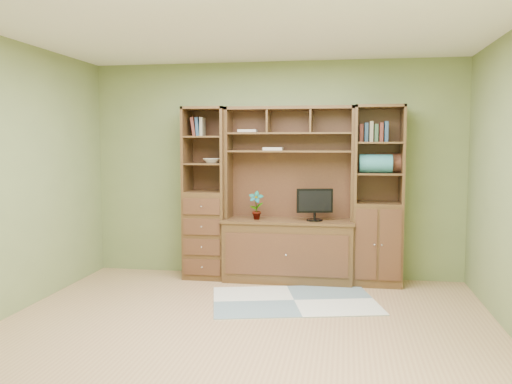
% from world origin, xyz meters
% --- Properties ---
extents(room, '(4.60, 4.10, 2.64)m').
position_xyz_m(room, '(0.00, 0.00, 1.30)').
color(room, tan).
rests_on(room, ground).
extents(center_hutch, '(1.54, 0.53, 2.05)m').
position_xyz_m(center_hutch, '(0.20, 1.73, 1.02)').
color(center_hutch, '#4B301A').
rests_on(center_hutch, ground).
extents(left_tower, '(0.50, 0.45, 2.05)m').
position_xyz_m(left_tower, '(-0.80, 1.77, 1.02)').
color(left_tower, '#4B301A').
rests_on(left_tower, ground).
extents(right_tower, '(0.55, 0.45, 2.05)m').
position_xyz_m(right_tower, '(1.23, 1.77, 1.02)').
color(right_tower, '#4B301A').
rests_on(right_tower, ground).
extents(rug, '(1.87, 1.47, 0.01)m').
position_xyz_m(rug, '(0.35, 0.92, 0.01)').
color(rug, '#A2A8A8').
rests_on(rug, ground).
extents(monitor, '(0.45, 0.28, 0.51)m').
position_xyz_m(monitor, '(0.51, 1.70, 0.99)').
color(monitor, black).
rests_on(monitor, center_hutch).
extents(orchid, '(0.18, 0.12, 0.33)m').
position_xyz_m(orchid, '(-0.17, 1.70, 0.90)').
color(orchid, '#9D4335').
rests_on(orchid, center_hutch).
extents(magazines, '(0.23, 0.17, 0.04)m').
position_xyz_m(magazines, '(0.01, 1.82, 1.56)').
color(magazines, '#BBAB9F').
rests_on(magazines, center_hutch).
extents(bowl, '(0.22, 0.22, 0.05)m').
position_xyz_m(bowl, '(-0.72, 1.77, 1.42)').
color(bowl, silver).
rests_on(bowl, left_tower).
extents(blanket_teal, '(0.36, 0.21, 0.21)m').
position_xyz_m(blanket_teal, '(1.19, 1.73, 1.39)').
color(blanket_teal, teal).
rests_on(blanket_teal, right_tower).
extents(blanket_red, '(0.40, 0.22, 0.22)m').
position_xyz_m(blanket_red, '(1.30, 1.85, 1.40)').
color(blanket_red, brown).
rests_on(blanket_red, right_tower).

